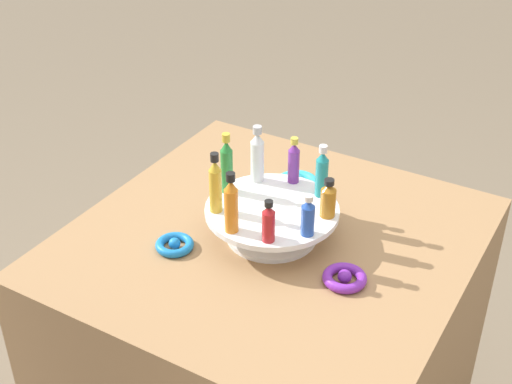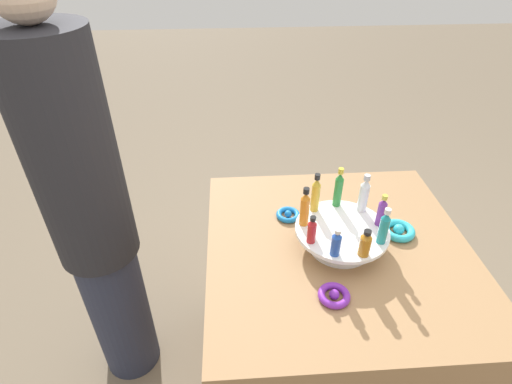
% 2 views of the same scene
% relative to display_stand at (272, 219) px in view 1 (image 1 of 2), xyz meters
% --- Properties ---
extents(party_table, '(0.81, 0.81, 0.78)m').
position_rel_display_stand_xyz_m(party_table, '(0.00, 0.00, -0.43)').
color(party_table, '#9E754C').
rests_on(party_table, ground_plane).
extents(display_stand, '(0.28, 0.28, 0.07)m').
position_rel_display_stand_xyz_m(display_stand, '(0.00, 0.00, 0.00)').
color(display_stand, white).
rests_on(display_stand, party_table).
extents(bottle_blue, '(0.03, 0.03, 0.09)m').
position_rel_display_stand_xyz_m(bottle_blue, '(-0.05, -0.11, 0.07)').
color(bottle_blue, '#234CAD').
rests_on(bottle_blue, display_stand).
extents(bottle_amber, '(0.03, 0.03, 0.09)m').
position_rel_display_stand_xyz_m(bottle_amber, '(0.03, -0.11, 0.07)').
color(bottle_amber, '#AD6B19').
rests_on(bottle_amber, display_stand).
extents(bottle_teal, '(0.03, 0.03, 0.12)m').
position_rel_display_stand_xyz_m(bottle_teal, '(0.10, -0.07, 0.08)').
color(bottle_teal, teal).
rests_on(bottle_teal, display_stand).
extents(bottle_purple, '(0.03, 0.03, 0.11)m').
position_rel_display_stand_xyz_m(bottle_purple, '(0.12, 0.01, 0.08)').
color(bottle_purple, '#702D93').
rests_on(bottle_purple, display_stand).
extents(bottle_clear, '(0.03, 0.03, 0.13)m').
position_rel_display_stand_xyz_m(bottle_clear, '(0.08, 0.08, 0.09)').
color(bottle_clear, silver).
rests_on(bottle_clear, display_stand).
extents(bottle_green, '(0.03, 0.03, 0.14)m').
position_rel_display_stand_xyz_m(bottle_green, '(0.01, 0.12, 0.09)').
color(bottle_green, '#288438').
rests_on(bottle_green, display_stand).
extents(bottle_gold, '(0.03, 0.03, 0.13)m').
position_rel_display_stand_xyz_m(bottle_gold, '(-0.07, 0.09, 0.09)').
color(bottle_gold, gold).
rests_on(bottle_gold, display_stand).
extents(bottle_orange, '(0.03, 0.03, 0.13)m').
position_rel_display_stand_xyz_m(bottle_orange, '(-0.11, 0.03, 0.09)').
color(bottle_orange, orange).
rests_on(bottle_orange, display_stand).
extents(bottle_red, '(0.03, 0.03, 0.09)m').
position_rel_display_stand_xyz_m(bottle_red, '(-0.10, -0.05, 0.07)').
color(bottle_red, '#B21E23').
rests_on(bottle_red, display_stand).
extents(ribbon_bow_purple, '(0.09, 0.09, 0.03)m').
position_rel_display_stand_xyz_m(ribbon_bow_purple, '(-0.06, -0.20, -0.03)').
color(ribbon_bow_purple, purple).
rests_on(ribbon_bow_purple, party_table).
extents(ribbon_bow_teal, '(0.10, 0.10, 0.03)m').
position_rel_display_stand_xyz_m(ribbon_bow_teal, '(0.20, 0.04, -0.03)').
color(ribbon_bow_teal, '#2DB7CC').
rests_on(ribbon_bow_teal, party_table).
extents(ribbon_bow_blue, '(0.08, 0.08, 0.02)m').
position_rel_display_stand_xyz_m(ribbon_bow_blue, '(-0.14, 0.15, -0.04)').
color(ribbon_bow_blue, blue).
rests_on(ribbon_bow_blue, party_table).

